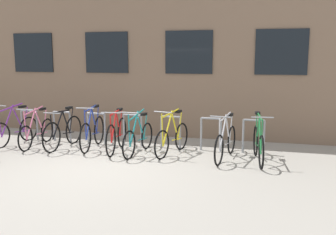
{
  "coord_description": "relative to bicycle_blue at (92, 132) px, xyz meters",
  "views": [
    {
      "loc": [
        3.31,
        -6.93,
        2.25
      ],
      "look_at": [
        1.04,
        1.6,
        0.82
      ],
      "focal_mm": 40.28,
      "sensor_mm": 36.0,
      "label": 1
    }
  ],
  "objects": [
    {
      "name": "ground_plane",
      "position": [
        0.85,
        -1.43,
        -0.4
      ],
      "size": [
        42.0,
        42.0,
        0.0
      ],
      "primitive_type": "plane",
      "color": "#9E998E"
    },
    {
      "name": "storefront_building",
      "position": [
        0.85,
        5.17,
        3.09
      ],
      "size": [
        28.0,
        6.84,
        6.98
      ],
      "color": "#7A604C",
      "rests_on": "ground"
    },
    {
      "name": "bike_rack",
      "position": [
        0.88,
        0.47,
        0.09
      ],
      "size": [
        6.52,
        0.05,
        0.82
      ],
      "color": "gray",
      "rests_on": "ground"
    },
    {
      "name": "bicycle_blue",
      "position": [
        0.0,
        0.0,
        0.0
      ],
      "size": [
        0.44,
        1.73,
        1.09
      ],
      "color": "black",
      "rests_on": "ground"
    },
    {
      "name": "bicycle_yellow",
      "position": [
        2.05,
        -0.03,
        -0.02
      ],
      "size": [
        0.52,
        1.65,
        1.08
      ],
      "color": "black",
      "rests_on": "ground"
    },
    {
      "name": "bicycle_red",
      "position": [
        0.7,
        -0.14,
        0.0
      ],
      "size": [
        0.44,
        1.74,
        1.03
      ],
      "color": "black",
      "rests_on": "ground"
    },
    {
      "name": "bicycle_silver",
      "position": [
        3.3,
        -0.15,
        -0.03
      ],
      "size": [
        0.44,
        1.75,
        1.05
      ],
      "color": "black",
      "rests_on": "ground"
    },
    {
      "name": "bicycle_pink",
      "position": [
        -1.47,
        -0.16,
        -0.04
      ],
      "size": [
        0.44,
        1.7,
        1.03
      ],
      "color": "black",
      "rests_on": "ground"
    },
    {
      "name": "bicycle_teal",
      "position": [
        1.28,
        -0.22,
        -0.03
      ],
      "size": [
        0.44,
        1.7,
        1.07
      ],
      "color": "black",
      "rests_on": "ground"
    },
    {
      "name": "bicycle_purple",
      "position": [
        -2.14,
        -0.13,
        -0.03
      ],
      "size": [
        0.44,
        1.64,
        1.09
      ],
      "color": "black",
      "rests_on": "ground"
    },
    {
      "name": "bicycle_black",
      "position": [
        -0.73,
        -0.14,
        -0.01
      ],
      "size": [
        0.44,
        1.74,
        1.01
      ],
      "color": "black",
      "rests_on": "ground"
    },
    {
      "name": "bicycle_green",
      "position": [
        4.01,
        -0.19,
        -0.01
      ],
      "size": [
        0.44,
        1.77,
        1.08
      ],
      "color": "black",
      "rests_on": "ground"
    }
  ]
}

